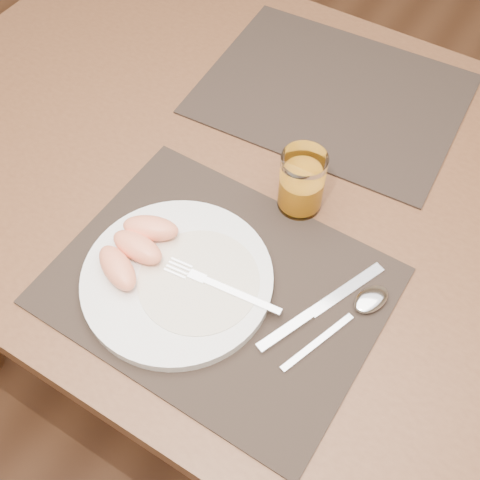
% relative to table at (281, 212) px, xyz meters
% --- Properties ---
extents(ground, '(5.00, 5.00, 0.00)m').
position_rel_table_xyz_m(ground, '(0.00, 0.00, -0.67)').
color(ground, '#54311C').
rests_on(ground, ground).
extents(table, '(1.40, 0.90, 0.75)m').
position_rel_table_xyz_m(table, '(0.00, 0.00, 0.00)').
color(table, brown).
rests_on(table, ground).
extents(placemat_near, '(0.45, 0.36, 0.00)m').
position_rel_table_xyz_m(placemat_near, '(0.02, -0.22, 0.09)').
color(placemat_near, '#2C221B').
rests_on(placemat_near, table).
extents(placemat_far, '(0.47, 0.37, 0.00)m').
position_rel_table_xyz_m(placemat_far, '(-0.02, 0.22, 0.09)').
color(placemat_far, '#2C221B').
rests_on(placemat_far, table).
extents(plate, '(0.27, 0.27, 0.02)m').
position_rel_table_xyz_m(plate, '(-0.03, -0.25, 0.10)').
color(plate, white).
rests_on(plate, placemat_near).
extents(plate_dressing, '(0.17, 0.17, 0.00)m').
position_rel_table_xyz_m(plate_dressing, '(-0.00, -0.24, 0.10)').
color(plate_dressing, white).
rests_on(plate_dressing, plate).
extents(fork, '(0.18, 0.03, 0.00)m').
position_rel_table_xyz_m(fork, '(0.01, -0.23, 0.11)').
color(fork, silver).
rests_on(fork, plate).
extents(knife, '(0.10, 0.21, 0.01)m').
position_rel_table_xyz_m(knife, '(0.15, -0.19, 0.09)').
color(knife, silver).
rests_on(knife, placemat_near).
extents(spoon, '(0.09, 0.19, 0.01)m').
position_rel_table_xyz_m(spoon, '(0.21, -0.15, 0.09)').
color(spoon, silver).
rests_on(spoon, placemat_near).
extents(juice_glass, '(0.07, 0.07, 0.10)m').
position_rel_table_xyz_m(juice_glass, '(0.04, -0.03, 0.13)').
color(juice_glass, white).
rests_on(juice_glass, placemat_near).
extents(grapefruit_wedges, '(0.09, 0.15, 0.03)m').
position_rel_table_xyz_m(grapefruit_wedges, '(-0.10, -0.25, 0.12)').
color(grapefruit_wedges, '#FF9468').
rests_on(grapefruit_wedges, plate).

